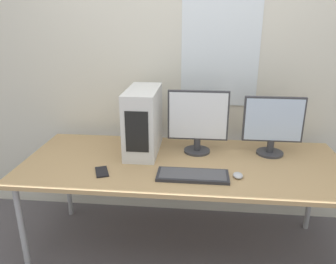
# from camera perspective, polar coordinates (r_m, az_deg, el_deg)

# --- Properties ---
(wall_back) EXTENTS (8.00, 0.07, 2.70)m
(wall_back) POSITION_cam_1_polar(r_m,az_deg,el_deg) (2.66, 3.64, 12.39)
(wall_back) COLOR beige
(wall_back) RESTS_ON ground_plane
(desk) EXTENTS (2.20, 0.91, 0.74)m
(desk) POSITION_cam_1_polar(r_m,az_deg,el_deg) (2.28, 2.65, -6.10)
(desk) COLOR tan
(desk) RESTS_ON ground_plane
(pc_tower) EXTENTS (0.22, 0.49, 0.47)m
(pc_tower) POSITION_cam_1_polar(r_m,az_deg,el_deg) (2.37, -4.33, 1.97)
(pc_tower) COLOR silver
(pc_tower) RESTS_ON desk
(monitor_main) EXTENTS (0.43, 0.19, 0.46)m
(monitor_main) POSITION_cam_1_polar(r_m,az_deg,el_deg) (2.35, 5.23, 2.04)
(monitor_main) COLOR #333338
(monitor_main) RESTS_ON desk
(monitor_right_near) EXTENTS (0.42, 0.19, 0.43)m
(monitor_right_near) POSITION_cam_1_polar(r_m,az_deg,el_deg) (2.42, 17.80, 1.24)
(monitor_right_near) COLOR #333338
(monitor_right_near) RESTS_ON desk
(keyboard) EXTENTS (0.45, 0.18, 0.02)m
(keyboard) POSITION_cam_1_polar(r_m,az_deg,el_deg) (2.06, 4.33, -7.53)
(keyboard) COLOR #28282D
(keyboard) RESTS_ON desk
(mouse) EXTENTS (0.06, 0.08, 0.03)m
(mouse) POSITION_cam_1_polar(r_m,az_deg,el_deg) (2.10, 12.07, -7.38)
(mouse) COLOR #B2B2B7
(mouse) RESTS_ON desk
(cell_phone) EXTENTS (0.12, 0.16, 0.01)m
(cell_phone) POSITION_cam_1_polar(r_m,az_deg,el_deg) (2.15, -11.46, -6.80)
(cell_phone) COLOR black
(cell_phone) RESTS_ON desk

